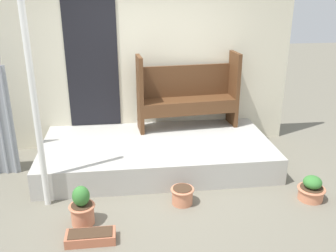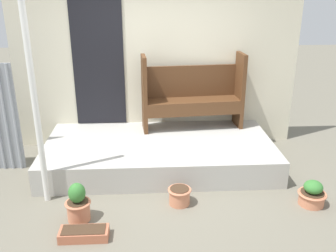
% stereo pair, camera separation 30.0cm
% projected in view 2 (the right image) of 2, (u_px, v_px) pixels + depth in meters
% --- Properties ---
extents(ground_plane, '(24.00, 24.00, 0.00)m').
position_uv_depth(ground_plane, '(158.00, 193.00, 4.89)').
color(ground_plane, '#706B5B').
extents(porch_slab, '(3.35, 1.66, 0.38)m').
position_uv_depth(porch_slab, '(159.00, 153.00, 5.60)').
color(porch_slab, '#B2AFA8').
rests_on(porch_slab, ground_plane).
extents(house_wall, '(4.55, 0.08, 2.60)m').
position_uv_depth(house_wall, '(154.00, 67.00, 6.00)').
color(house_wall, beige).
rests_on(house_wall, ground_plane).
extents(support_post, '(0.07, 0.07, 2.44)m').
position_uv_depth(support_post, '(36.00, 108.00, 4.31)').
color(support_post, white).
rests_on(support_post, ground_plane).
extents(bench, '(1.61, 0.53, 1.18)m').
position_uv_depth(bench, '(192.00, 92.00, 5.89)').
color(bench, '#54331C').
rests_on(bench, porch_slab).
extents(flower_pot_left, '(0.30, 0.30, 0.48)m').
position_uv_depth(flower_pot_left, '(78.00, 204.00, 4.27)').
color(flower_pot_left, tan).
rests_on(flower_pot_left, ground_plane).
extents(flower_pot_middle, '(0.29, 0.29, 0.22)m').
position_uv_depth(flower_pot_middle, '(180.00, 195.00, 4.61)').
color(flower_pot_middle, tan).
rests_on(flower_pot_middle, ground_plane).
extents(flower_pot_right, '(0.35, 0.35, 0.32)m').
position_uv_depth(flower_pot_right, '(312.00, 194.00, 4.60)').
color(flower_pot_right, tan).
rests_on(flower_pot_right, ground_plane).
extents(planter_box_rect, '(0.52, 0.22, 0.11)m').
position_uv_depth(planter_box_rect, '(84.00, 234.00, 4.01)').
color(planter_box_rect, '#B76647').
rests_on(planter_box_rect, ground_plane).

